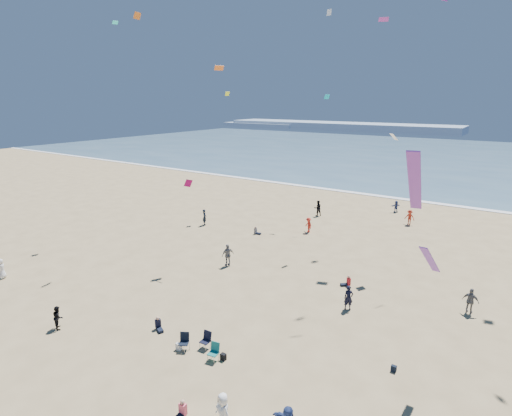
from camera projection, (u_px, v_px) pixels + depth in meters
The scene contains 12 objects.
ground at pixel (148, 353), 22.55m from camera, with size 220.00×220.00×0.00m, color tan.
ocean at pixel (446, 157), 98.57m from camera, with size 220.00×100.00×0.06m, color #476B84.
surf_line at pixel (385, 197), 58.55m from camera, with size 220.00×1.20×0.08m, color white.
headland_far at pixel (338, 126), 190.50m from camera, with size 110.00×20.00×3.20m, color #7A8EA8.
headland_near at pixel (262, 125), 208.21m from camera, with size 40.00×14.00×2.00m, color #7A8EA8.
standing_flyers at pixel (302, 267), 31.97m from camera, with size 39.65×49.87×1.95m.
seated_group at pixel (233, 310), 26.38m from camera, with size 13.74×26.42×0.84m.
chair_cluster at pixel (201, 345), 22.44m from camera, with size 2.76×1.53×1.00m.
white_tote at pixel (179, 347), 22.80m from camera, with size 0.35×0.20×0.40m, color silver.
black_backpack at pixel (223, 357), 21.92m from camera, with size 0.30×0.22×0.38m, color black.
navy_bag at pixel (394, 368), 21.00m from camera, with size 0.28×0.18×0.34m, color black.
kites_aloft at pixel (398, 81), 24.27m from camera, with size 47.22×39.33×29.66m.
Camera 1 is at (16.02, -12.83, 13.86)m, focal length 28.00 mm.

